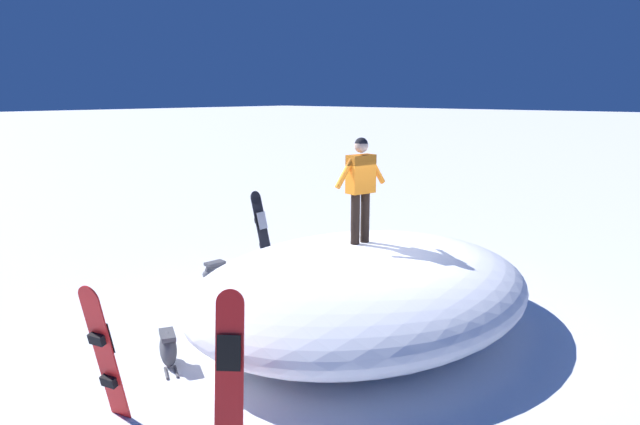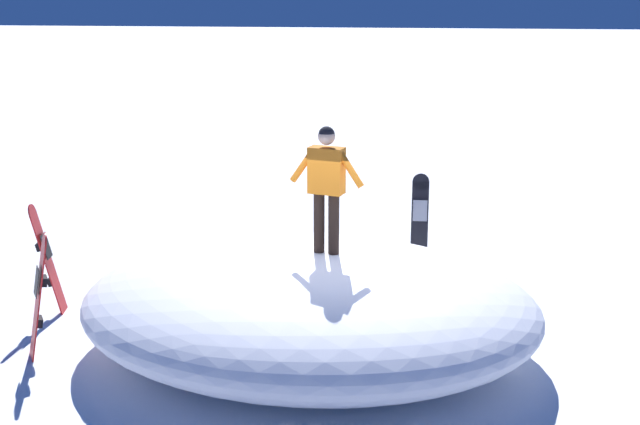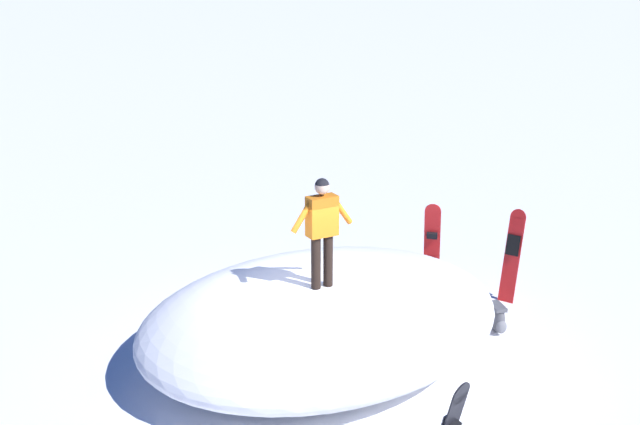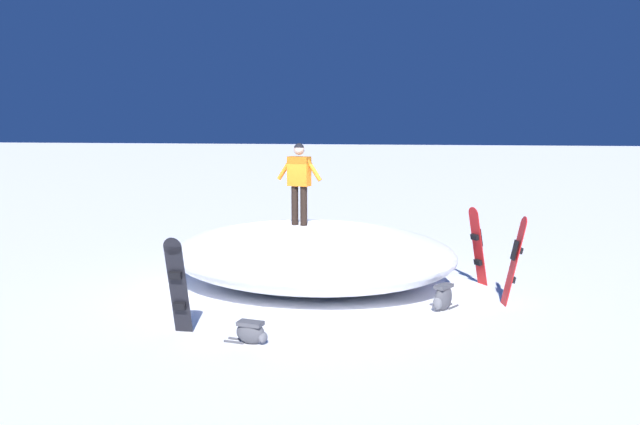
% 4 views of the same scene
% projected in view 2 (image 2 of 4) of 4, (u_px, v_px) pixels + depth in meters
% --- Properties ---
extents(ground, '(240.00, 240.00, 0.00)m').
position_uv_depth(ground, '(331.00, 357.00, 9.57)').
color(ground, white).
extents(snow_mound, '(5.90, 4.62, 1.28)m').
position_uv_depth(snow_mound, '(308.00, 304.00, 9.60)').
color(snow_mound, white).
rests_on(snow_mound, ground).
extents(snowboarder_standing, '(0.99, 0.30, 1.63)m').
position_uv_depth(snowboarder_standing, '(326.00, 179.00, 9.33)').
color(snowboarder_standing, black).
rests_on(snowboarder_standing, snow_mound).
extents(snowboard_primary_upright, '(0.31, 0.43, 1.58)m').
position_uv_depth(snowboard_primary_upright, '(420.00, 220.00, 12.68)').
color(snowboard_primary_upright, black).
rests_on(snowboard_primary_upright, ground).
extents(snowboard_secondary_upright, '(0.45, 0.44, 1.63)m').
position_uv_depth(snowboard_secondary_upright, '(39.00, 294.00, 9.39)').
color(snowboard_secondary_upright, red).
rests_on(snowboard_secondary_upright, ground).
extents(snowboard_tertiary_upright, '(0.41, 0.36, 1.63)m').
position_uv_depth(snowboard_tertiary_upright, '(46.00, 257.00, 10.73)').
color(snowboard_tertiary_upright, red).
rests_on(snowboard_tertiary_upright, ground).
extents(backpack_near, '(0.69, 0.29, 0.34)m').
position_uv_depth(backpack_near, '(349.00, 250.00, 13.13)').
color(backpack_near, '#4C4C51').
rests_on(backpack_near, ground).
extents(backpack_far, '(0.47, 0.67, 0.47)m').
position_uv_depth(backpack_far, '(149.00, 285.00, 11.32)').
color(backpack_far, '#4C4C51').
rests_on(backpack_far, ground).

